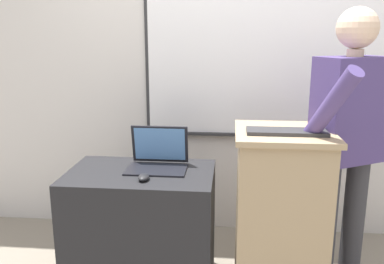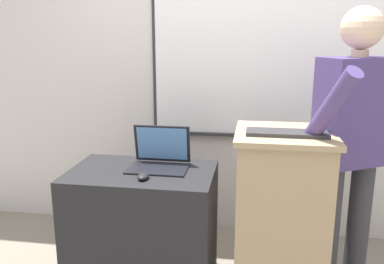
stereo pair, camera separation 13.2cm
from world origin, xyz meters
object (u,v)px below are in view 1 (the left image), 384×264
(wireless_keyboard, at_px, (287,132))
(laptop, at_px, (159,154))
(side_desk, at_px, (142,229))
(lectern_podium, at_px, (280,214))
(computer_mouse_by_laptop, at_px, (144,177))
(person_presenter, at_px, (348,134))

(wireless_keyboard, bearing_deg, laptop, 166.89)
(side_desk, bearing_deg, lectern_podium, 0.28)
(laptop, xyz_separation_m, computer_mouse_by_laptop, (-0.04, -0.24, -0.06))
(person_presenter, distance_m, wireless_keyboard, 0.42)
(person_presenter, relative_size, wireless_keyboard, 3.92)
(lectern_podium, distance_m, person_presenter, 0.60)
(person_presenter, height_order, laptop, person_presenter)
(lectern_podium, distance_m, wireless_keyboard, 0.51)
(lectern_podium, height_order, laptop, lectern_podium)
(lectern_podium, height_order, side_desk, lectern_podium)
(computer_mouse_by_laptop, bearing_deg, side_desk, 110.21)
(person_presenter, distance_m, computer_mouse_by_laptop, 1.18)
(side_desk, bearing_deg, person_presenter, 6.00)
(person_presenter, bearing_deg, laptop, 151.96)
(computer_mouse_by_laptop, bearing_deg, wireless_keyboard, 5.56)
(side_desk, distance_m, wireless_keyboard, 1.03)
(side_desk, distance_m, person_presenter, 1.33)
(laptop, distance_m, computer_mouse_by_laptop, 0.25)
(laptop, bearing_deg, lectern_podium, -8.10)
(lectern_podium, distance_m, computer_mouse_by_laptop, 0.81)
(laptop, bearing_deg, side_desk, -130.35)
(person_presenter, bearing_deg, side_desk, 157.01)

